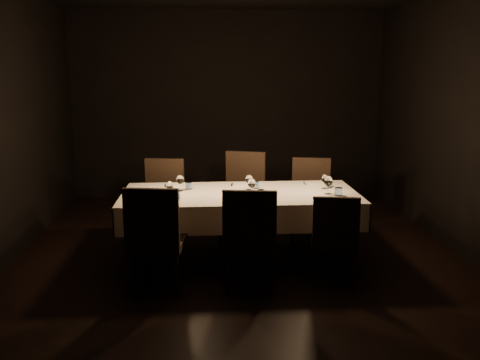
{
  "coord_description": "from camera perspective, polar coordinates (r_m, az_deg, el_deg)",
  "views": [
    {
      "loc": [
        -0.35,
        -5.29,
        2.03
      ],
      "look_at": [
        0.0,
        0.0,
        0.9
      ],
      "focal_mm": 38.0,
      "sensor_mm": 36.0,
      "label": 1
    }
  ],
  "objects": [
    {
      "name": "place_setting_near_right",
      "position": [
        5.37,
        10.14,
        -1.0
      ],
      "size": [
        0.37,
        0.41,
        0.19
      ],
      "rotation": [
        0.0,
        0.0,
        -0.17
      ],
      "color": "beige",
      "rests_on": "dining_table"
    },
    {
      "name": "place_setting_far_left",
      "position": [
        5.65,
        -6.63,
        -0.32
      ],
      "size": [
        0.32,
        0.4,
        0.18
      ],
      "rotation": [
        0.0,
        0.0,
        0.07
      ],
      "color": "beige",
      "rests_on": "dining_table"
    },
    {
      "name": "chair_near_center",
      "position": [
        4.7,
        1.13,
        -6.29
      ],
      "size": [
        0.54,
        0.54,
        1.01
      ],
      "rotation": [
        0.0,
        0.0,
        3.01
      ],
      "color": "black",
      "rests_on": "ground"
    },
    {
      "name": "dining_table",
      "position": [
        5.47,
        0.0,
        -2.18
      ],
      "size": [
        2.52,
        1.12,
        0.76
      ],
      "color": "black",
      "rests_on": "ground"
    },
    {
      "name": "chair_near_left",
      "position": [
        4.75,
        -9.48,
        -6.15
      ],
      "size": [
        0.56,
        0.56,
        1.03
      ],
      "rotation": [
        0.0,
        0.0,
        3.01
      ],
      "color": "black",
      "rests_on": "ground"
    },
    {
      "name": "chair_near_right",
      "position": [
        4.96,
        10.56,
        -6.13
      ],
      "size": [
        0.5,
        0.5,
        0.9
      ],
      "rotation": [
        0.0,
        0.0,
        2.97
      ],
      "color": "black",
      "rests_on": "ground"
    },
    {
      "name": "place_setting_near_left",
      "position": [
        5.23,
        -7.92,
        -1.42
      ],
      "size": [
        0.29,
        0.39,
        0.16
      ],
      "rotation": [
        0.0,
        0.0,
        0.05
      ],
      "color": "beige",
      "rests_on": "dining_table"
    },
    {
      "name": "place_setting_far_right",
      "position": [
        5.79,
        9.29,
        -0.16
      ],
      "size": [
        0.29,
        0.39,
        0.16
      ],
      "rotation": [
        0.0,
        0.0,
        -0.0
      ],
      "color": "beige",
      "rests_on": "dining_table"
    },
    {
      "name": "chair_far_right",
      "position": [
        6.35,
        7.91,
        -1.66
      ],
      "size": [
        0.57,
        0.57,
        0.99
      ],
      "rotation": [
        0.0,
        0.0,
        -0.23
      ],
      "color": "black",
      "rests_on": "ground"
    },
    {
      "name": "chair_far_left",
      "position": [
        6.24,
        -8.64,
        -1.88
      ],
      "size": [
        0.54,
        0.54,
        1.0
      ],
      "rotation": [
        0.0,
        0.0,
        -0.15
      ],
      "color": "black",
      "rests_on": "ground"
    },
    {
      "name": "chair_far_center",
      "position": [
        6.34,
        0.34,
        -1.27
      ],
      "size": [
        0.64,
        0.64,
        1.05
      ],
      "rotation": [
        0.0,
        0.0,
        -0.32
      ],
      "color": "black",
      "rests_on": "ground"
    },
    {
      "name": "place_setting_far_center",
      "position": [
        5.66,
        0.98,
        -0.25
      ],
      "size": [
        0.31,
        0.39,
        0.17
      ],
      "rotation": [
        0.0,
        0.0,
        -0.1
      ],
      "color": "beige",
      "rests_on": "dining_table"
    },
    {
      "name": "place_setting_near_center",
      "position": [
        5.24,
        1.46,
        -1.22
      ],
      "size": [
        0.32,
        0.4,
        0.18
      ],
      "rotation": [
        0.0,
        0.0,
        0.05
      ],
      "color": "beige",
      "rests_on": "dining_table"
    },
    {
      "name": "room",
      "position": [
        5.33,
        0.0,
        6.31
      ],
      "size": [
        5.01,
        6.01,
        3.01
      ],
      "color": "black",
      "rests_on": "ground"
    }
  ]
}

